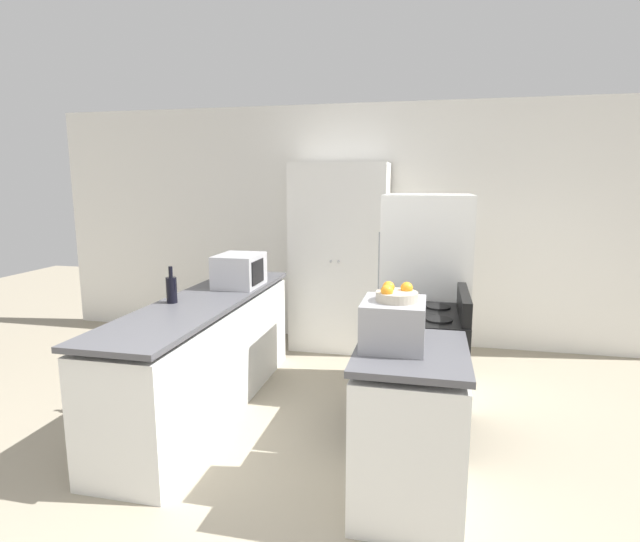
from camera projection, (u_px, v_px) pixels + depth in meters
ground_plane at (241, 537)px, 2.52m from camera, size 14.00×14.00×0.00m
wall_back at (350, 225)px, 5.54m from camera, size 7.00×0.06×2.60m
counter_left at (205, 356)px, 3.90m from camera, size 0.60×2.46×0.89m
counter_right at (409, 428)px, 2.75m from camera, size 0.60×0.80×0.89m
pantry_cabinet at (340, 257)px, 5.30m from camera, size 1.00×0.57×1.97m
stove at (417, 373)px, 3.49m from camera, size 0.66×0.71×1.05m
refrigerator at (425, 296)px, 4.16m from camera, size 0.72×0.75×1.68m
microwave at (240, 270)px, 4.27m from camera, size 0.36×0.45×0.28m
wine_bottle at (172, 289)px, 3.68m from camera, size 0.08×0.08×0.27m
toaster_oven at (393, 324)px, 2.69m from camera, size 0.34×0.38×0.26m
fruit_bowl at (396, 294)px, 2.66m from camera, size 0.22×0.22×0.10m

